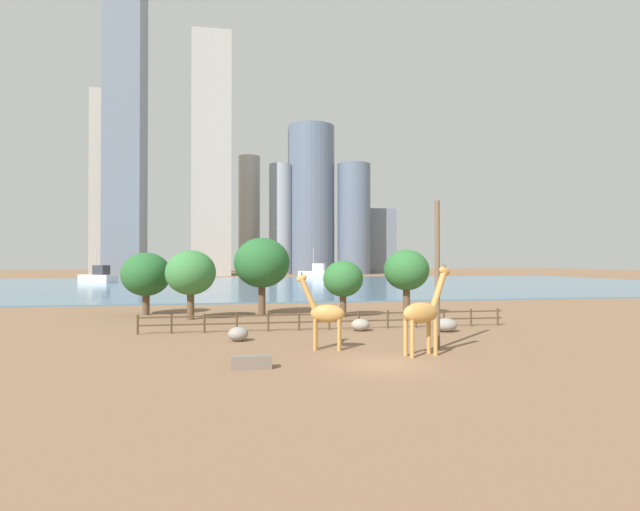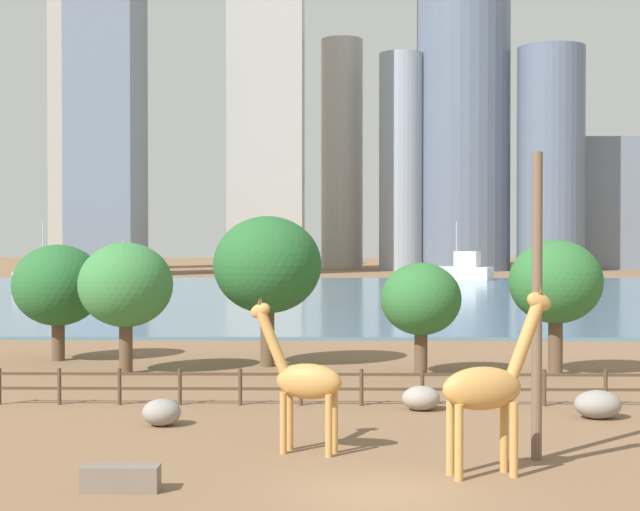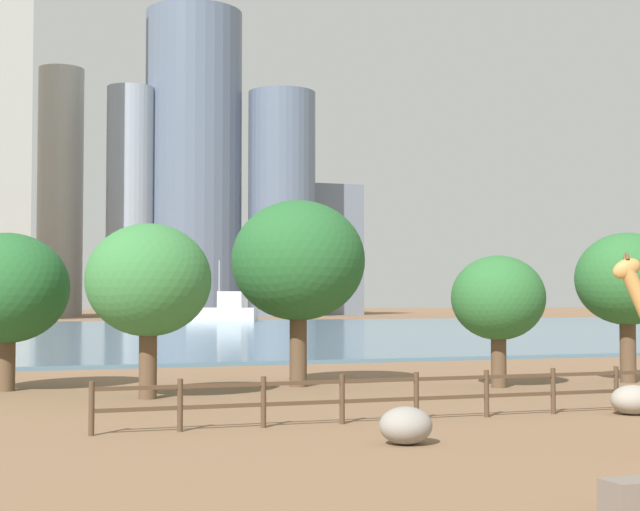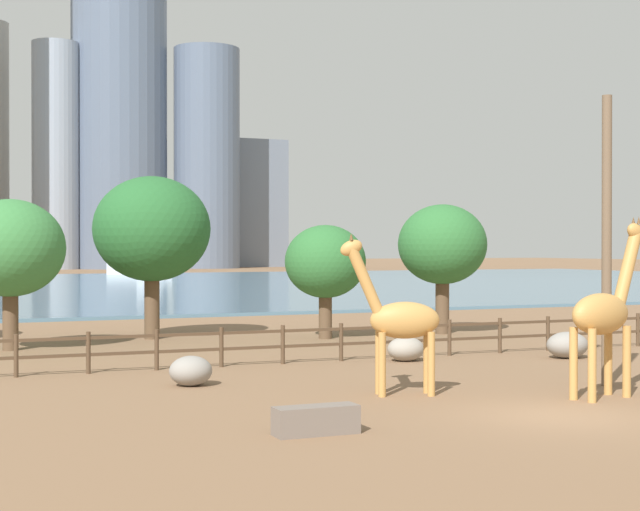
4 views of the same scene
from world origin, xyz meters
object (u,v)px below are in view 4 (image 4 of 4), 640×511
at_px(boulder_near_fence, 406,349).
at_px(tree_center_broad, 442,245).
at_px(tree_left_large, 152,230).
at_px(tree_left_small, 10,249).
at_px(feeding_trough, 316,420).
at_px(giraffe_companion, 604,313).
at_px(boulder_by_pole, 191,371).
at_px(giraffe_tall, 399,320).
at_px(boat_ferry, 144,264).
at_px(boulder_small, 567,345).
at_px(utility_pole, 607,240).
at_px(tree_right_tall, 325,262).

height_order(boulder_near_fence, tree_center_broad, tree_center_broad).
xyz_separation_m(boulder_near_fence, tree_center_broad, (6.55, 8.77, 3.58)).
height_order(tree_left_large, tree_left_small, tree_left_large).
xyz_separation_m(feeding_trough, tree_left_small, (-4.20, 19.90, 3.55)).
bearing_deg(giraffe_companion, boulder_by_pole, 131.49).
xyz_separation_m(giraffe_tall, tree_left_large, (-2.30, 18.24, 2.67)).
height_order(boulder_near_fence, boulder_by_pole, boulder_by_pole).
bearing_deg(boat_ferry, tree_left_large, 103.39).
distance_m(feeding_trough, boat_ferry, 115.45).
bearing_deg(tree_left_large, boulder_small, -47.68).
distance_m(giraffe_tall, boulder_small, 10.97).
bearing_deg(utility_pole, boat_ferry, 83.83).
distance_m(tree_right_tall, boat_ferry, 94.72).
bearing_deg(utility_pole, feeding_trough, -161.58).
bearing_deg(giraffe_tall, boulder_near_fence, -102.44).
bearing_deg(giraffe_companion, boulder_near_fence, 81.22).
distance_m(giraffe_tall, boat_ferry, 110.63).
height_order(boulder_by_pole, tree_right_tall, tree_right_tall).
bearing_deg(boulder_near_fence, utility_pole, -71.81).
distance_m(giraffe_tall, boulder_near_fence, 7.91).
xyz_separation_m(tree_right_tall, boat_ferry, (13.57, 93.73, -1.73)).
relative_size(boulder_small, tree_left_small, 0.27).
bearing_deg(tree_left_small, utility_pole, -48.43).
xyz_separation_m(boulder_by_pole, tree_center_broad, (14.96, 11.69, 3.57)).
relative_size(tree_left_large, tree_center_broad, 1.19).
height_order(boulder_near_fence, boat_ferry, boat_ferry).
bearing_deg(tree_left_small, tree_left_large, 22.47).
xyz_separation_m(boulder_by_pole, boat_ferry, (22.72, 105.31, 1.11)).
bearing_deg(feeding_trough, tree_left_large, 85.32).
relative_size(giraffe_tall, boat_ferry, 0.45).
xyz_separation_m(boulder_by_pole, tree_right_tall, (9.15, 11.58, 2.84)).
bearing_deg(boulder_by_pole, boulder_small, 6.02).
xyz_separation_m(boulder_by_pole, tree_left_small, (-3.72, 11.92, 3.43)).
relative_size(boulder_by_pole, boulder_small, 0.79).
bearing_deg(boat_ferry, utility_pole, 109.88).
distance_m(giraffe_companion, tree_left_large, 22.04).
relative_size(giraffe_tall, boulder_near_fence, 3.28).
relative_size(giraffe_companion, tree_center_broad, 0.81).
relative_size(giraffe_tall, tree_left_large, 0.62).
relative_size(giraffe_companion, feeding_trough, 2.63).
relative_size(giraffe_tall, tree_center_broad, 0.73).
distance_m(tree_left_large, tree_right_tall, 7.54).
bearing_deg(feeding_trough, tree_left_small, 101.91).
height_order(feeding_trough, tree_center_broad, tree_center_broad).
bearing_deg(boulder_near_fence, tree_left_small, 143.43).
bearing_deg(tree_right_tall, feeding_trough, -113.92).
height_order(boulder_small, tree_left_large, tree_left_large).
distance_m(boulder_near_fence, feeding_trough, 13.48).
xyz_separation_m(tree_center_broad, tree_left_small, (-18.68, 0.23, -0.14)).
bearing_deg(tree_right_tall, tree_left_large, 157.47).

